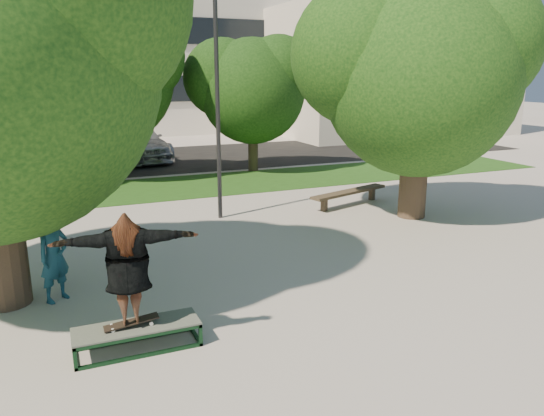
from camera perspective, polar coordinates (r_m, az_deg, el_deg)
name	(u,v)px	position (r m, az deg, el deg)	size (l,w,h in m)	color
ground	(250,287)	(10.16, -2.34, -8.50)	(120.00, 120.00, 0.00)	#A09993
grass_strip	(182,187)	(19.17, -9.66, 2.28)	(30.00, 4.00, 0.02)	#1E4413
asphalt_strip	(127,162)	(25.29, -15.38, 4.84)	(40.00, 8.00, 0.01)	black
tree_right	(416,67)	(15.01, 15.25, 14.43)	(6.24, 5.33, 6.51)	#38281E
bg_tree_mid	(105,71)	(20.96, -17.55, 13.88)	(5.76, 4.92, 6.24)	#38281E
bg_tree_right	(250,85)	(21.76, -2.35, 13.12)	(5.04, 4.31, 5.43)	#38281E
lamppost	(218,104)	(14.44, -5.88, 11.12)	(0.25, 0.15, 6.11)	#2D2D30
office_building	(54,11)	(40.97, -22.44, 18.97)	(30.00, 14.12, 16.00)	silver
side_building	(384,72)	(37.42, 11.97, 14.09)	(15.00, 10.00, 8.00)	silver
grind_box	(137,337)	(8.21, -14.28, -13.31)	(1.80, 0.60, 0.38)	#10321A
skater_rig	(128,268)	(7.77, -15.28, -6.30)	(2.07, 0.87, 1.71)	white
bystander	(54,256)	(10.06, -22.41, -4.83)	(0.60, 0.39, 1.64)	#164356
bench	(349,193)	(16.35, 8.31, 1.61)	(2.98, 1.30, 0.46)	#443829
car_dark	(11,153)	(24.42, -26.25, 5.34)	(1.59, 4.57, 1.51)	black
car_grey	(93,146)	(24.99, -18.68, 6.38)	(2.71, 5.87, 1.63)	#5C5D61
car_silver_b	(135,142)	(25.74, -14.55, 6.88)	(2.28, 5.61, 1.63)	#B0B0B5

